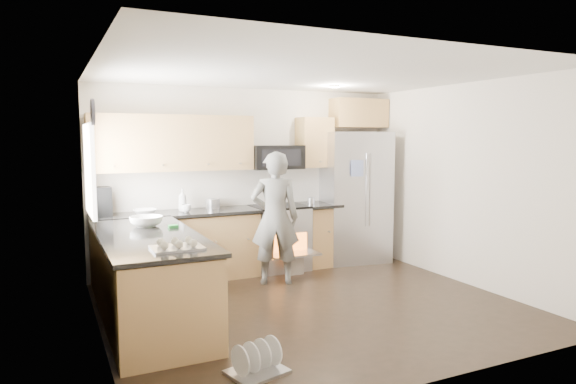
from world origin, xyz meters
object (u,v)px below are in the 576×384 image
person (275,218)px  dish_rack (257,365)px  refrigerator (354,197)px  stove_range (279,223)px

person → dish_rack: size_ratio=3.32×
refrigerator → dish_rack: refrigerator is taller
stove_range → refrigerator: bearing=0.3°
stove_range → person: stove_range is taller
refrigerator → dish_rack: (-2.81, -2.98, -0.92)m
refrigerator → stove_range: bearing=-171.8°
person → dish_rack: 2.72m
stove_range → dish_rack: stove_range is taller
refrigerator → person: 1.76m
stove_range → refrigerator: size_ratio=0.90×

